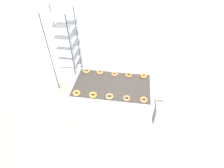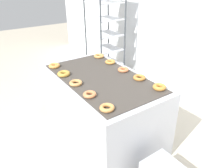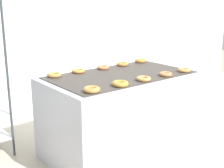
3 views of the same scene
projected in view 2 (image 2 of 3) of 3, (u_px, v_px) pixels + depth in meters
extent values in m
plane|color=#B2A893|center=(51.00, 158.00, 2.50)|extent=(14.00, 14.00, 0.00)
cube|color=silver|center=(189.00, 13.00, 2.95)|extent=(8.00, 0.05, 2.80)
cube|color=#A8AAB2|center=(102.00, 108.00, 2.67)|extent=(1.53, 0.90, 0.82)
cube|color=#38332D|center=(101.00, 77.00, 2.48)|extent=(1.41, 0.79, 0.01)
cube|color=#262628|center=(90.00, 127.00, 2.08)|extent=(0.12, 0.07, 0.10)
cylinder|color=#33383D|center=(86.00, 34.00, 3.78)|extent=(0.02, 0.02, 1.88)
cylinder|color=#33383D|center=(101.00, 41.00, 3.41)|extent=(0.02, 0.02, 1.88)
cylinder|color=#33383D|center=(108.00, 31.00, 4.02)|extent=(0.02, 0.02, 1.88)
cylinder|color=#33383D|center=(125.00, 36.00, 3.66)|extent=(0.02, 0.02, 1.88)
cube|color=#B7BABF|center=(106.00, 75.00, 4.06)|extent=(0.50, 0.48, 0.01)
cube|color=#B7BABF|center=(105.00, 63.00, 3.94)|extent=(0.50, 0.48, 0.01)
cube|color=#B7BABF|center=(105.00, 49.00, 3.83)|extent=(0.50, 0.48, 0.01)
cube|color=#B7BABF|center=(105.00, 34.00, 3.71)|extent=(0.50, 0.48, 0.01)
cube|color=#B7BABF|center=(105.00, 19.00, 3.59)|extent=(0.50, 0.48, 0.01)
cube|color=#B7BABF|center=(105.00, 2.00, 3.48)|extent=(0.50, 0.48, 0.01)
torus|color=#BA7A39|center=(54.00, 66.00, 2.73)|extent=(0.14, 0.14, 0.04)
torus|color=#A87D30|center=(64.00, 74.00, 2.51)|extent=(0.14, 0.14, 0.04)
torus|color=#B27C44|center=(76.00, 83.00, 2.30)|extent=(0.14, 0.14, 0.04)
torus|color=#B96E41|center=(90.00, 94.00, 2.09)|extent=(0.13, 0.13, 0.04)
torus|color=#BB7C41|center=(107.00, 108.00, 1.88)|extent=(0.13, 0.13, 0.04)
torus|color=#AE7A3F|center=(99.00, 56.00, 3.05)|extent=(0.14, 0.14, 0.04)
torus|color=#B77A36|center=(110.00, 62.00, 2.85)|extent=(0.13, 0.13, 0.04)
torus|color=#BE6A40|center=(123.00, 70.00, 2.62)|extent=(0.13, 0.13, 0.04)
torus|color=#B47130|center=(139.00, 78.00, 2.42)|extent=(0.14, 0.14, 0.04)
torus|color=#B97630|center=(159.00, 87.00, 2.21)|extent=(0.14, 0.14, 0.04)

